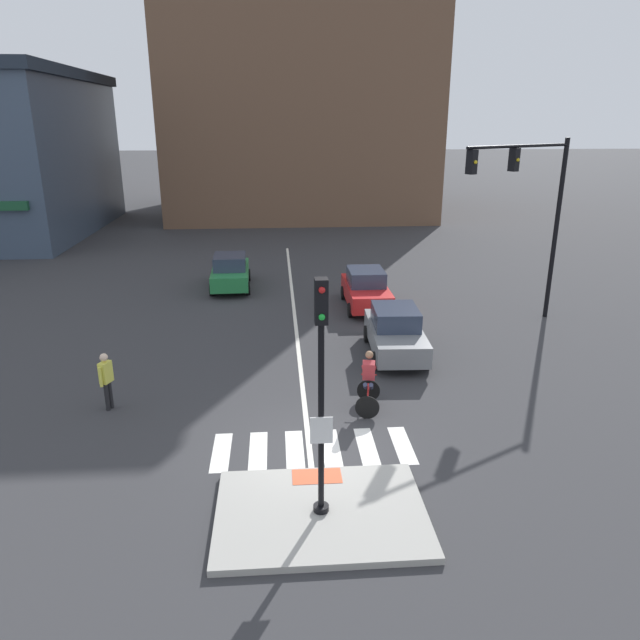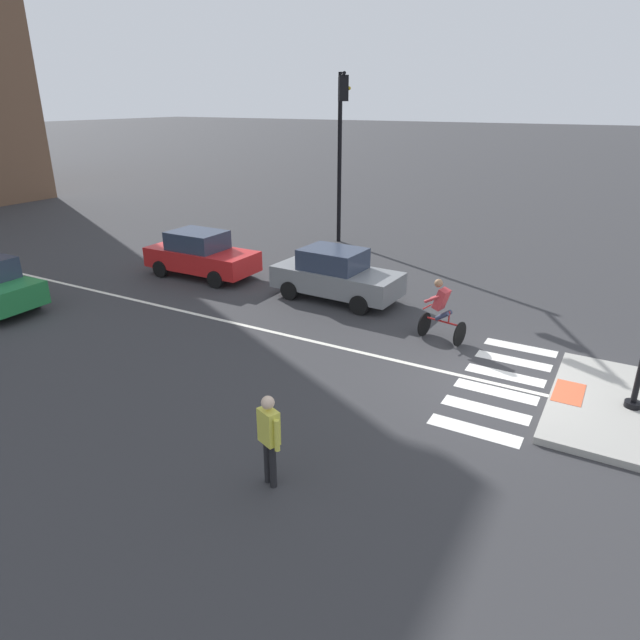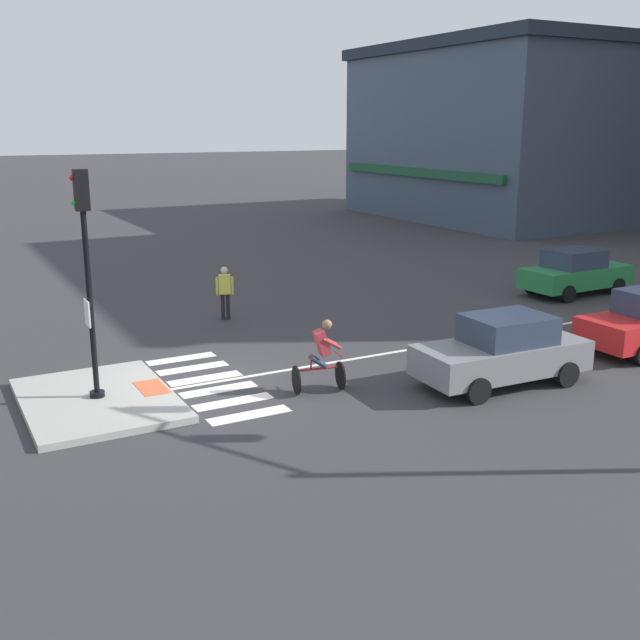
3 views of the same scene
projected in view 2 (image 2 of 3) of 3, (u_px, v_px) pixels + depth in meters
The scene contains 15 objects.
ground_plane at pixel (504, 384), 12.64m from camera, with size 300.00×300.00×0.00m, color #333335.
traffic_island at pixel (631, 410), 11.44m from camera, with size 4.29×3.12×0.15m, color #A3A099.
tactile_pad_front at pixel (569, 392), 11.96m from camera, with size 1.10×0.60×0.01m, color #DB5B38.
crosswalk_stripe_a at pixel (474, 430), 10.86m from camera, with size 0.44×1.80×0.01m, color silver.
crosswalk_stripe_b at pixel (486, 410), 11.59m from camera, with size 0.44×1.80×0.01m, color silver.
crosswalk_stripe_c at pixel (496, 391), 12.31m from camera, with size 0.44×1.80×0.01m, color silver.
crosswalk_stripe_d at pixel (505, 375), 13.03m from camera, with size 0.44×1.80×0.01m, color silver.
crosswalk_stripe_e at pixel (513, 361), 13.76m from camera, with size 0.44×1.80×0.01m, color silver.
crosswalk_stripe_f at pixel (521, 348), 14.48m from camera, with size 0.44×1.80×0.01m, color silver.
lane_centre_line at pixel (173, 309), 17.16m from camera, with size 0.14×28.00×0.01m, color silver.
traffic_light_mast at pixel (341, 130), 22.00m from camera, with size 4.76×2.74×7.05m.
car_red_eastbound_far at pixel (201, 254), 20.05m from camera, with size 1.85×4.10×1.64m.
car_grey_eastbound_mid at pixel (336, 275), 17.72m from camera, with size 1.98×4.17×1.64m.
cyclist at pixel (441, 309), 14.63m from camera, with size 0.85×1.19×1.68m.
pedestrian_at_curb_left at pixel (269, 434), 9.00m from camera, with size 0.34×0.52×1.67m.
Camera 2 is at (-11.81, -1.89, 6.03)m, focal length 31.26 mm.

